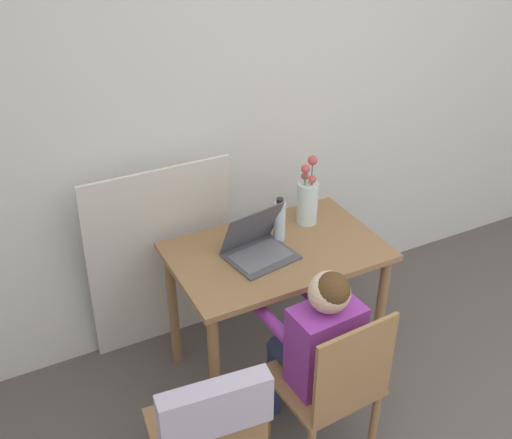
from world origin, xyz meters
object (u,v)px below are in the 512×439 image
Objects in this scene: chair_spare at (211,429)px; flower_vase at (308,199)px; chair_occupied at (332,387)px; person_seated at (317,339)px; water_bottle at (280,221)px; laptop at (257,245)px.

flower_vase is (0.91, 0.85, 0.30)m from chair_spare.
chair_occupied is 0.95m from flower_vase.
flower_vase is at bearing -120.74° from person_seated.
chair_spare is at bearing -132.39° from water_bottle.
chair_occupied is at bearing 90.00° from person_seated.
chair_spare is 2.38× the size of flower_vase.
person_seated is 0.63m from water_bottle.
chair_occupied is 2.35× the size of flower_vase.
person_seated is 4.37× the size of water_bottle.
water_bottle reaches higher than chair_spare.
water_bottle is at bearing -106.41° from person_seated.
chair_spare is (-0.58, -0.08, 0.14)m from chair_occupied.
laptop is 1.49× the size of water_bottle.
laptop is (-0.03, 0.50, 0.18)m from person_seated.
person_seated is at bearing -96.80° from laptop.
laptop is (0.55, 0.70, 0.22)m from chair_spare.
chair_occupied is 3.77× the size of water_bottle.
chair_spare is at bearing 3.90° from chair_occupied.
person_seated is 0.78m from flower_vase.
chair_spare is at bearing -137.57° from laptop.
person_seated reaches higher than chair_occupied.
laptop reaches higher than chair_occupied.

